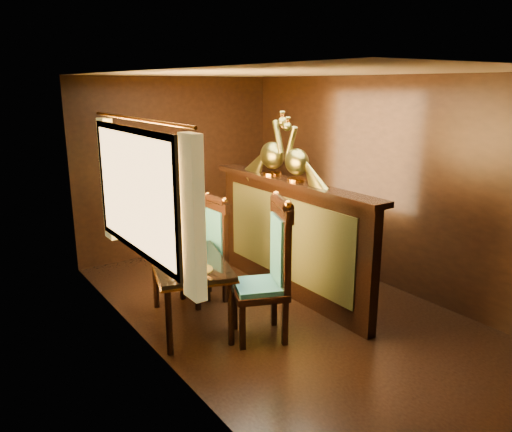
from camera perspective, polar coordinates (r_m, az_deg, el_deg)
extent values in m
plane|color=black|center=(5.57, 3.04, -10.64)|extent=(5.00, 5.00, 0.00)
cube|color=black|center=(7.26, -9.00, 5.60)|extent=(3.00, 0.04, 2.50)
cube|color=black|center=(4.42, -12.34, -0.50)|extent=(0.04, 5.00, 2.50)
cube|color=black|center=(6.17, 14.33, 3.71)|extent=(0.04, 5.00, 2.50)
cube|color=beige|center=(5.03, 3.44, 16.03)|extent=(3.00, 5.00, 0.04)
cube|color=#FFC672|center=(4.65, -13.85, 2.70)|extent=(0.01, 1.70, 1.05)
cube|color=yellow|center=(3.83, -7.22, -0.30)|extent=(0.10, 0.22, 1.30)
cube|color=yellow|center=(5.59, -16.50, 3.99)|extent=(0.10, 0.22, 1.30)
cylinder|color=orange|center=(4.59, -13.46, 10.72)|extent=(0.03, 2.20, 0.03)
cube|color=black|center=(5.73, 3.87, -2.89)|extent=(0.12, 2.60, 1.30)
cube|color=#3A3D1C|center=(5.68, 3.37, -2.52)|extent=(0.02, 2.20, 0.95)
cube|color=black|center=(5.57, 4.00, 3.79)|extent=(0.26, 2.70, 0.06)
cube|color=black|center=(5.02, -7.66, -5.28)|extent=(1.01, 1.31, 0.04)
cube|color=orange|center=(5.03, -7.65, -5.60)|extent=(1.03, 1.34, 0.02)
cylinder|color=black|center=(4.65, -9.92, -11.88)|extent=(0.06, 0.06, 0.64)
cylinder|color=black|center=(4.75, -2.89, -11.09)|extent=(0.06, 0.06, 0.64)
cylinder|color=black|center=(5.60, -11.41, -7.22)|extent=(0.06, 0.06, 0.64)
cylinder|color=black|center=(5.68, -5.59, -6.66)|extent=(0.06, 0.06, 0.64)
cylinder|color=#B88B22|center=(4.76, -6.77, -6.08)|extent=(0.30, 0.30, 0.01)
cone|color=white|center=(4.74, -6.79, -5.47)|extent=(0.11, 0.11, 0.10)
cylinder|color=#B88B22|center=(5.32, -7.72, -3.84)|extent=(0.30, 0.30, 0.01)
cone|color=white|center=(5.30, -7.74, -3.28)|extent=(0.11, 0.11, 0.10)
cylinder|color=silver|center=(4.96, -10.52, -5.04)|extent=(0.03, 0.03, 0.06)
cylinder|color=silver|center=(5.02, -10.69, -4.83)|extent=(0.03, 0.03, 0.06)
cube|color=black|center=(4.82, 0.34, -8.61)|extent=(0.64, 0.64, 0.06)
cube|color=#155A61|center=(4.80, 0.34, -8.02)|extent=(0.58, 0.58, 0.05)
cube|color=#155A61|center=(4.73, 2.90, -3.76)|extent=(0.18, 0.37, 0.63)
cube|color=black|center=(4.71, -1.57, -12.61)|extent=(0.05, 0.05, 0.44)
cube|color=black|center=(4.80, 3.33, -12.10)|extent=(0.05, 0.05, 0.44)
cube|color=black|center=(5.07, -2.48, -10.53)|extent=(0.05, 0.05, 0.44)
cube|color=black|center=(5.15, 2.07, -10.10)|extent=(0.05, 0.05, 0.44)
sphere|color=orange|center=(4.40, 3.69, 1.32)|extent=(0.08, 0.08, 0.08)
sphere|color=orange|center=(4.79, 2.32, 2.44)|extent=(0.08, 0.08, 0.08)
cube|color=black|center=(5.66, -6.08, -5.78)|extent=(0.44, 0.44, 0.06)
cube|color=#155A61|center=(5.64, -6.09, -5.33)|extent=(0.40, 0.40, 0.05)
cube|color=#155A61|center=(5.63, -4.55, -1.98)|extent=(0.04, 0.34, 0.55)
cube|color=black|center=(5.51, -6.67, -8.81)|extent=(0.05, 0.05, 0.38)
cube|color=black|center=(5.68, -3.55, -7.99)|extent=(0.05, 0.05, 0.38)
cube|color=black|center=(5.80, -8.44, -7.64)|extent=(0.05, 0.05, 0.38)
cube|color=black|center=(5.96, -5.42, -6.91)|extent=(0.05, 0.05, 0.38)
sphere|color=orange|center=(5.38, -3.64, 1.81)|extent=(0.07, 0.07, 0.07)
sphere|color=orange|center=(5.67, -5.58, 2.45)|extent=(0.07, 0.07, 0.07)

